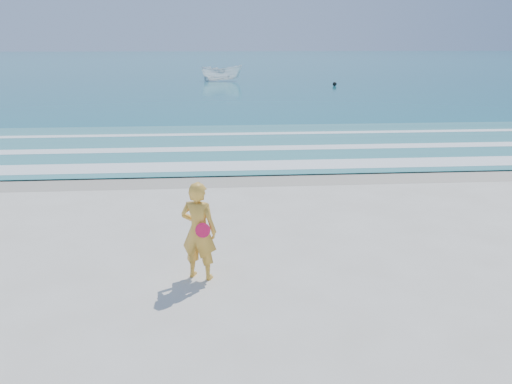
{
  "coord_description": "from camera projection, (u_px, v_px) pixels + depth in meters",
  "views": [
    {
      "loc": [
        -0.2,
        -6.66,
        4.26
      ],
      "look_at": [
        0.64,
        4.0,
        1.0
      ],
      "focal_mm": 35.0,
      "sensor_mm": 36.0,
      "label": 1
    }
  ],
  "objects": [
    {
      "name": "ground",
      "position": [
        235.0,
        332.0,
        7.6
      ],
      "size": [
        400.0,
        400.0,
        0.0
      ],
      "primitive_type": "plane",
      "color": "silver",
      "rests_on": "ground"
    },
    {
      "name": "wet_sand",
      "position": [
        224.0,
        177.0,
        16.19
      ],
      "size": [
        400.0,
        2.4,
        0.0
      ],
      "primitive_type": "cube",
      "color": "#B2A893",
      "rests_on": "ground"
    },
    {
      "name": "ocean",
      "position": [
        216.0,
        61.0,
        107.72
      ],
      "size": [
        400.0,
        190.0,
        0.04
      ],
      "primitive_type": "cube",
      "color": "#19727F",
      "rests_on": "ground"
    },
    {
      "name": "shallow",
      "position": [
        222.0,
        145.0,
        20.94
      ],
      "size": [
        400.0,
        10.0,
        0.01
      ],
      "primitive_type": "cube",
      "color": "#59B7AD",
      "rests_on": "ocean"
    },
    {
      "name": "foam_near",
      "position": [
        224.0,
        166.0,
        17.41
      ],
      "size": [
        400.0,
        1.4,
        0.01
      ],
      "primitive_type": "cube",
      "color": "white",
      "rests_on": "shallow"
    },
    {
      "name": "foam_mid",
      "position": [
        223.0,
        149.0,
        20.18
      ],
      "size": [
        400.0,
        0.9,
        0.01
      ],
      "primitive_type": "cube",
      "color": "white",
      "rests_on": "shallow"
    },
    {
      "name": "foam_far",
      "position": [
        222.0,
        134.0,
        23.32
      ],
      "size": [
        400.0,
        0.6,
        0.01
      ],
      "primitive_type": "cube",
      "color": "white",
      "rests_on": "shallow"
    },
    {
      "name": "boat",
      "position": [
        222.0,
        73.0,
        53.43
      ],
      "size": [
        4.39,
        1.7,
        1.69
      ],
      "primitive_type": "imported",
      "rotation": [
        0.0,
        0.0,
        1.56
      ],
      "color": "white",
      "rests_on": "ocean"
    },
    {
      "name": "buoy",
      "position": [
        335.0,
        84.0,
        47.83
      ],
      "size": [
        0.39,
        0.39,
        0.39
      ],
      "primitive_type": "sphere",
      "color": "black",
      "rests_on": "ocean"
    },
    {
      "name": "woman",
      "position": [
        199.0,
        231.0,
        9.09
      ],
      "size": [
        0.8,
        0.66,
        1.86
      ],
      "color": "gold",
      "rests_on": "ground"
    }
  ]
}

